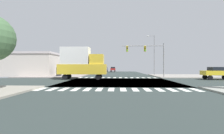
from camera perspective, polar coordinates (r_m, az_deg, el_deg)
ground at (r=20.77m, az=2.63°, el=-5.25°), size 90.00×90.00×0.05m
sidewalk_corner_ne at (r=35.30m, az=24.07°, el=-2.92°), size 12.00×12.00×0.14m
sidewalk_corner_nw at (r=35.15m, az=-19.31°, el=-2.93°), size 12.00×12.00×0.14m
crosswalk_near at (r=13.52m, az=1.87°, el=-7.99°), size 13.50×2.00×0.01m
crosswalk_far at (r=28.05m, az=1.98°, el=-3.82°), size 13.50×2.00×0.01m
traffic_signal_mast at (r=29.03m, az=12.35°, el=5.19°), size 7.43×0.55×6.05m
street_lamp at (r=36.09m, az=14.49°, el=5.29°), size 1.78×0.32×8.77m
bank_building at (r=38.27m, az=-27.61°, el=0.85°), size 13.87×7.51×4.85m
sedan_nearside_1 at (r=28.34m, az=33.45°, el=-1.53°), size 4.30×1.80×1.88m
box_truck_crossing_2 at (r=24.82m, az=-10.86°, el=1.59°), size 7.20×2.40×4.85m
sedan_queued_2 at (r=60.96m, az=-2.44°, el=-0.69°), size 1.80×4.30×1.88m
sedan_leading_3 at (r=59.77m, az=0.35°, el=-0.70°), size 1.80×4.30×1.88m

